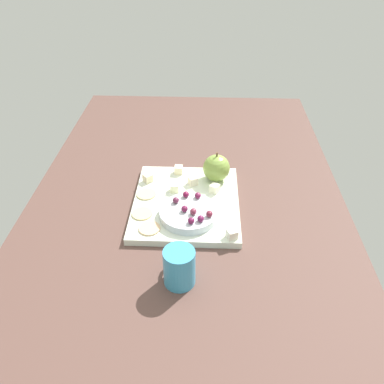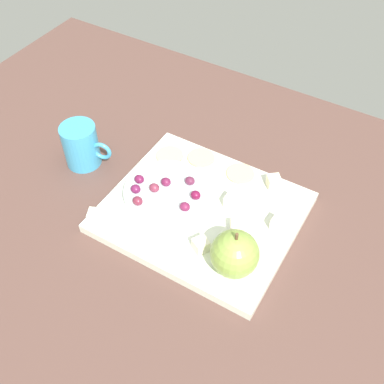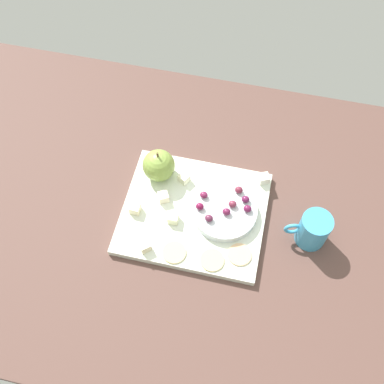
% 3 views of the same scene
% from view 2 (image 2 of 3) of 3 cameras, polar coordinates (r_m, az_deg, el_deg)
% --- Properties ---
extents(table, '(1.43, 0.87, 0.04)m').
position_cam_2_polar(table, '(0.85, 3.24, -4.72)').
color(table, brown).
rests_on(table, ground).
extents(platter, '(0.33, 0.28, 0.02)m').
position_cam_2_polar(platter, '(0.84, 1.12, -2.61)').
color(platter, silver).
rests_on(platter, table).
extents(serving_dish, '(0.15, 0.15, 0.02)m').
position_cam_2_polar(serving_dish, '(0.84, -3.21, -0.19)').
color(serving_dish, silver).
rests_on(serving_dish, platter).
extents(apple_whole, '(0.08, 0.08, 0.08)m').
position_cam_2_polar(apple_whole, '(0.73, 5.21, -7.50)').
color(apple_whole, '#85A344').
rests_on(apple_whole, platter).
extents(apple_stem, '(0.01, 0.01, 0.01)m').
position_cam_2_polar(apple_stem, '(0.69, 5.46, -5.42)').
color(apple_stem, brown).
rests_on(apple_stem, apple_whole).
extents(cheese_cube_0, '(0.03, 0.03, 0.02)m').
position_cam_2_polar(cheese_cube_0, '(0.87, 9.91, 1.23)').
color(cheese_cube_0, '#F9ECC2').
rests_on(cheese_cube_0, platter).
extents(cheese_cube_1, '(0.03, 0.03, 0.02)m').
position_cam_2_polar(cheese_cube_1, '(0.79, 5.53, -4.39)').
color(cheese_cube_1, '#F3E4C6').
rests_on(cheese_cube_1, platter).
extents(cheese_cube_2, '(0.03, 0.03, 0.02)m').
position_cam_2_polar(cheese_cube_2, '(0.77, 1.07, -6.49)').
color(cheese_cube_2, '#F0EBC5').
rests_on(cheese_cube_2, platter).
extents(cheese_cube_3, '(0.02, 0.02, 0.02)m').
position_cam_2_polar(cheese_cube_3, '(0.83, 4.85, -1.10)').
color(cheese_cube_3, '#F5F4C1').
rests_on(cheese_cube_3, platter).
extents(cheese_cube_4, '(0.03, 0.03, 0.02)m').
position_cam_2_polar(cheese_cube_4, '(0.82, -11.70, -2.92)').
color(cheese_cube_4, '#EEE2CB').
rests_on(cheese_cube_4, platter).
extents(cheese_cube_5, '(0.02, 0.02, 0.02)m').
position_cam_2_polar(cheese_cube_5, '(0.81, 10.49, -3.81)').
color(cheese_cube_5, '#F8EABC').
rests_on(cheese_cube_5, platter).
extents(cracker_0, '(0.05, 0.05, 0.00)m').
position_cam_2_polar(cracker_0, '(0.89, 5.90, 2.25)').
color(cracker_0, '#D1BE86').
rests_on(cracker_0, platter).
extents(cracker_1, '(0.05, 0.05, 0.00)m').
position_cam_2_polar(cracker_1, '(0.92, -2.75, 4.46)').
color(cracker_1, '#E3B988').
rests_on(cracker_1, platter).
extents(cracker_2, '(0.05, 0.05, 0.00)m').
position_cam_2_polar(cracker_2, '(0.92, 1.12, 4.19)').
color(cracker_2, '#D3BD85').
rests_on(cracker_2, platter).
extents(grape_0, '(0.02, 0.02, 0.02)m').
position_cam_2_polar(grape_0, '(0.80, -0.87, -1.80)').
color(grape_0, maroon).
rests_on(grape_0, serving_dish).
extents(grape_1, '(0.02, 0.02, 0.02)m').
position_cam_2_polar(grape_1, '(0.83, -4.61, 0.52)').
color(grape_1, maroon).
rests_on(grape_1, serving_dish).
extents(grape_2, '(0.02, 0.02, 0.02)m').
position_cam_2_polar(grape_2, '(0.81, 0.28, -0.59)').
color(grape_2, maroon).
rests_on(grape_2, serving_dish).
extents(grape_3, '(0.02, 0.02, 0.02)m').
position_cam_2_polar(grape_3, '(0.85, -6.43, 1.56)').
color(grape_3, '#64183E').
rests_on(grape_3, serving_dish).
extents(grape_4, '(0.02, 0.02, 0.02)m').
position_cam_2_polar(grape_4, '(0.81, -6.63, -1.09)').
color(grape_4, maroon).
rests_on(grape_4, serving_dish).
extents(grape_5, '(0.02, 0.02, 0.02)m').
position_cam_2_polar(grape_5, '(0.84, -3.20, 1.23)').
color(grape_5, maroon).
rests_on(grape_5, serving_dish).
extents(grape_6, '(0.02, 0.02, 0.02)m').
position_cam_2_polar(grape_6, '(0.84, -0.26, 1.37)').
color(grape_6, '#5E243E').
rests_on(grape_6, serving_dish).
extents(grape_7, '(0.02, 0.02, 0.02)m').
position_cam_2_polar(grape_7, '(0.83, -6.87, 0.37)').
color(grape_7, '#621A43').
rests_on(grape_7, serving_dish).
extents(cup, '(0.10, 0.07, 0.09)m').
position_cam_2_polar(cup, '(0.93, -13.43, 5.42)').
color(cup, '#3C98C5').
rests_on(cup, table).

